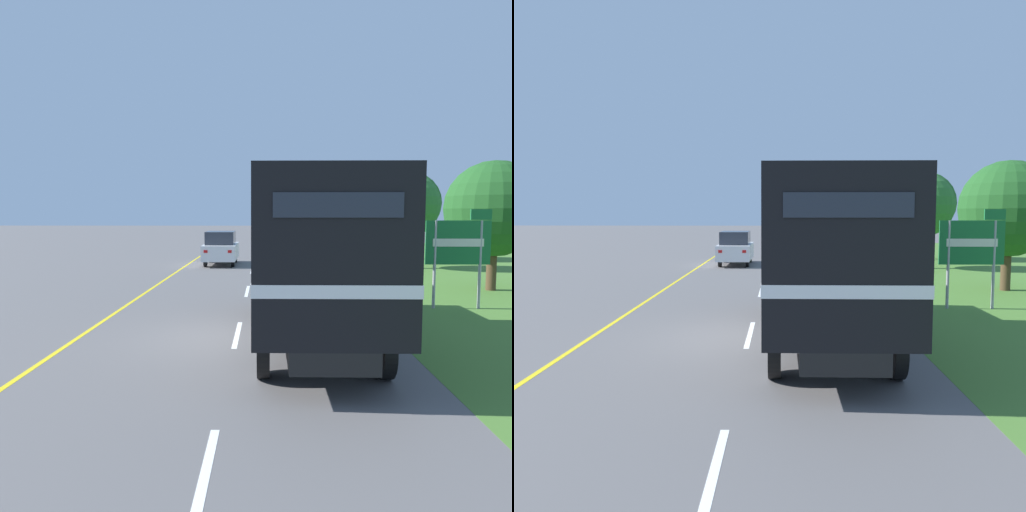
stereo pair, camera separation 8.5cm
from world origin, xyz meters
TOP-DOWN VIEW (x-y plane):
  - ground_plane at (0.00, 0.00)m, footprint 200.00×200.00m
  - edge_line_yellow at (-3.70, 10.02)m, footprint 0.12×52.97m
  - centre_dash_nearest at (0.00, -6.31)m, footprint 0.12×2.60m
  - centre_dash_near at (0.00, 0.29)m, footprint 0.12×2.60m
  - centre_dash_mid_a at (0.00, 6.89)m, footprint 0.12×2.60m
  - centre_dash_mid_b at (0.00, 13.49)m, footprint 0.12×2.60m
  - centre_dash_far at (0.00, 20.09)m, footprint 0.12×2.60m
  - centre_dash_farthest at (0.00, 26.69)m, footprint 0.12×2.60m
  - horse_trailer_truck at (1.71, -0.31)m, footprint 2.50×8.67m
  - lead_car_white at (-1.81, 16.33)m, footprint 1.80×4.04m
  - highway_sign at (6.52, 3.65)m, footprint 1.95×0.09m
  - roadside_tree_near at (9.16, 7.29)m, footprint 3.56×3.56m
  - roadside_tree_mid at (8.03, 14.67)m, footprint 3.33×3.33m
  - roadside_tree_far at (9.64, 19.96)m, footprint 3.88×3.88m

SIDE VIEW (x-z plane):
  - ground_plane at x=0.00m, z-range 0.00..0.00m
  - edge_line_yellow at x=-3.70m, z-range 0.00..0.01m
  - centre_dash_nearest at x=0.00m, z-range 0.00..0.01m
  - centre_dash_near at x=0.00m, z-range 0.00..0.01m
  - centre_dash_mid_a at x=0.00m, z-range 0.00..0.01m
  - centre_dash_mid_b at x=0.00m, z-range 0.00..0.01m
  - centre_dash_far at x=0.00m, z-range 0.00..0.01m
  - centre_dash_farthest at x=0.00m, z-range 0.00..0.01m
  - lead_car_white at x=-1.81m, z-range 0.01..1.88m
  - highway_sign at x=6.52m, z-range 0.42..3.43m
  - horse_trailer_truck at x=1.71m, z-range 0.21..3.86m
  - roadside_tree_near at x=9.16m, z-range 0.63..5.47m
  - roadside_tree_mid at x=8.03m, z-range 0.80..5.77m
  - roadside_tree_far at x=9.64m, z-range 0.77..6.23m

